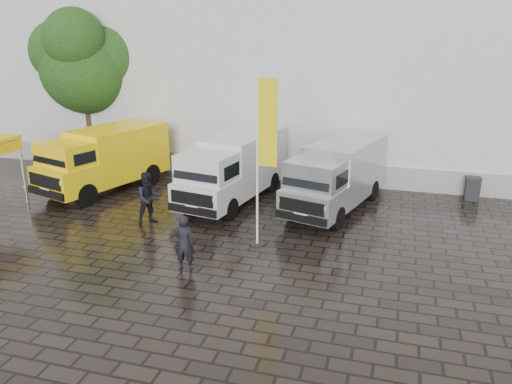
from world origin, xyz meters
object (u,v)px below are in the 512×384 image
van_silver (337,177)px  wheelie_bin (472,188)px  person_front (184,243)px  van_white (233,170)px  flagpole (263,151)px  person_tent (149,198)px  van_yellow (104,161)px

van_silver → wheelie_bin: (5.29, 2.73, -0.81)m
person_front → van_white: bearing=-92.8°
flagpole → person_tent: bearing=170.3°
person_tent → wheelie_bin: bearing=-19.9°
van_white → flagpole: size_ratio=1.10×
van_yellow → flagpole: bearing=-7.5°
van_yellow → person_front: van_yellow is taller
van_yellow → person_front: 8.86m
van_silver → van_yellow: bearing=-162.4°
van_white → van_silver: bearing=12.9°
person_front → person_tent: 4.13m
flagpole → wheelie_bin: size_ratio=5.82×
flagpole → person_front: size_ratio=3.30×
van_white → person_tent: 3.83m
person_tent → van_white: bearing=7.9°
van_white → person_tent: van_white is taller
van_yellow → van_white: van_yellow is taller
wheelie_bin → person_front: 12.74m
van_silver → person_front: (-3.54, -6.44, -0.45)m
van_yellow → wheelie_bin: 15.60m
van_white → van_yellow: bearing=-168.5°
flagpole → person_front: bearing=-126.5°
van_silver → flagpole: bearing=-98.4°
person_tent → van_silver: bearing=-19.6°
flagpole → wheelie_bin: (7.12, 6.86, -2.68)m
van_yellow → van_silver: size_ratio=0.97×
van_yellow → person_front: (6.43, -6.07, -0.49)m
van_white → van_silver: (4.13, 0.21, -0.03)m
van_yellow → person_tent: size_ratio=3.03×
van_yellow → van_white: 5.84m
van_silver → person_front: bearing=-103.3°
van_white → person_front: bearing=-74.6°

